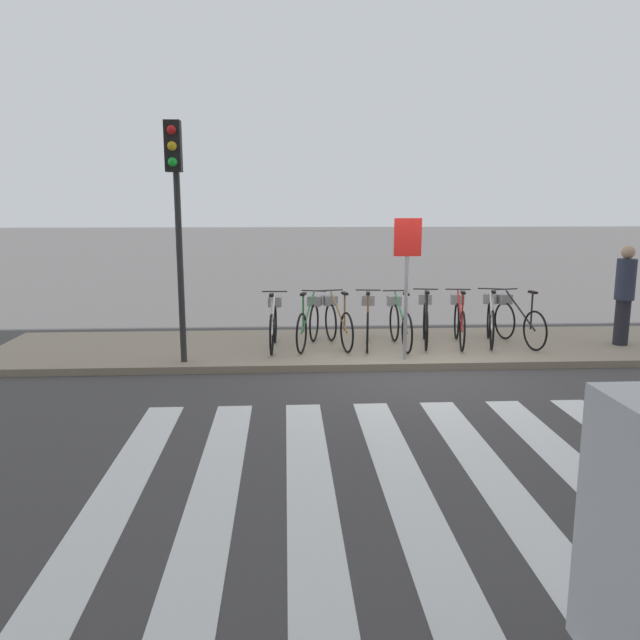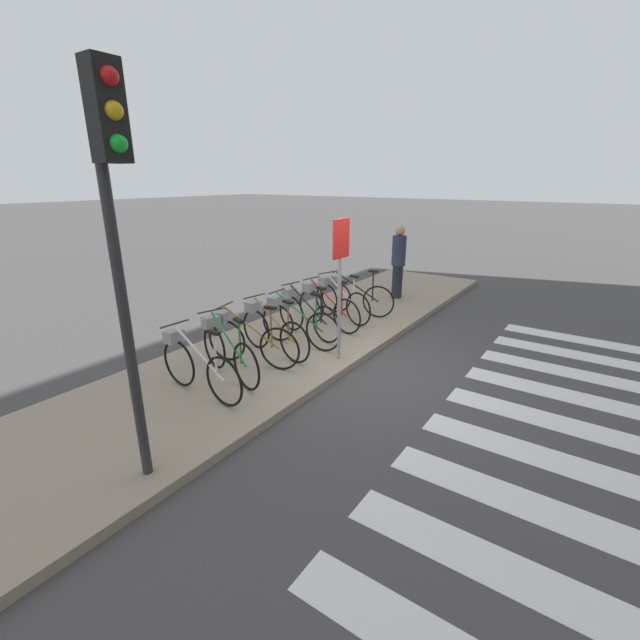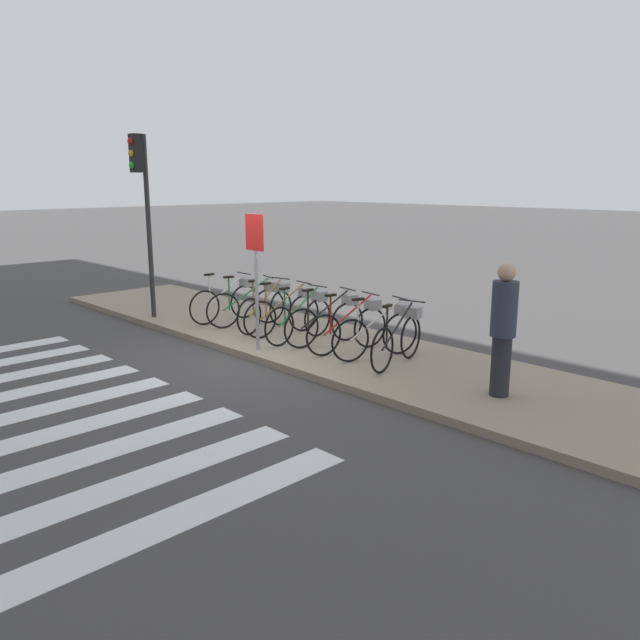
{
  "view_description": "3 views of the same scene",
  "coord_description": "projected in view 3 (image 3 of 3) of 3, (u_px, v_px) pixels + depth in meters",
  "views": [
    {
      "loc": [
        -2.02,
        -9.57,
        2.66
      ],
      "look_at": [
        -1.45,
        0.49,
        0.76
      ],
      "focal_mm": 35.0,
      "sensor_mm": 36.0,
      "label": 1
    },
    {
      "loc": [
        -5.7,
        -3.21,
        3.0
      ],
      "look_at": [
        -0.25,
        0.55,
        0.8
      ],
      "focal_mm": 24.0,
      "sensor_mm": 36.0,
      "label": 2
    },
    {
      "loc": [
        8.11,
        -6.14,
        2.95
      ],
      "look_at": [
        0.95,
        0.8,
        0.72
      ],
      "focal_mm": 35.0,
      "sensor_mm": 36.0,
      "label": 3
    }
  ],
  "objects": [
    {
      "name": "parked_bicycle_0",
      "position": [
        229.0,
        299.0,
        12.8
      ],
      "size": [
        0.46,
        1.67,
        1.03
      ],
      "color": "black",
      "rests_on": "sidewalk"
    },
    {
      "name": "parked_bicycle_2",
      "position": [
        268.0,
        306.0,
        12.08
      ],
      "size": [
        0.53,
        1.64,
        1.03
      ],
      "color": "black",
      "rests_on": "sidewalk"
    },
    {
      "name": "pedestrian",
      "position": [
        503.0,
        327.0,
        8.21
      ],
      "size": [
        0.34,
        0.34,
        1.8
      ],
      "color": "#23232D",
      "rests_on": "sidewalk"
    },
    {
      "name": "traffic_light",
      "position": [
        142.0,
        188.0,
        12.62
      ],
      "size": [
        0.24,
        0.4,
        3.74
      ],
      "color": "#2D2D2D",
      "rests_on": "sidewalk"
    },
    {
      "name": "parked_bicycle_1",
      "position": [
        250.0,
        303.0,
        12.4
      ],
      "size": [
        0.59,
        1.62,
        1.03
      ],
      "color": "black",
      "rests_on": "sidewalk"
    },
    {
      "name": "parked_bicycle_6",
      "position": [
        352.0,
        325.0,
        10.52
      ],
      "size": [
        0.47,
        1.66,
        1.03
      ],
      "color": "black",
      "rests_on": "sidewalk"
    },
    {
      "name": "parked_bicycle_8",
      "position": [
        400.0,
        336.0,
        9.76
      ],
      "size": [
        0.52,
        1.65,
        1.03
      ],
      "color": "black",
      "rests_on": "sidewalk"
    },
    {
      "name": "parked_bicycle_5",
      "position": [
        329.0,
        319.0,
        10.98
      ],
      "size": [
        0.49,
        1.65,
        1.03
      ],
      "color": "black",
      "rests_on": "sidewalk"
    },
    {
      "name": "ground_plane",
      "position": [
        247.0,
        360.0,
        10.5
      ],
      "size": [
        120.0,
        120.0,
        0.0
      ],
      "primitive_type": "plane",
      "color": "#423F3F"
    },
    {
      "name": "sign_post",
      "position": [
        255.0,
        259.0,
        10.37
      ],
      "size": [
        0.44,
        0.07,
        2.3
      ],
      "color": "#99999E",
      "rests_on": "sidewalk"
    },
    {
      "name": "parked_bicycle_7",
      "position": [
        381.0,
        331.0,
        10.13
      ],
      "size": [
        0.58,
        1.63,
        1.03
      ],
      "color": "black",
      "rests_on": "sidewalk"
    },
    {
      "name": "parked_bicycle_3",
      "position": [
        286.0,
        311.0,
        11.68
      ],
      "size": [
        0.46,
        1.66,
        1.03
      ],
      "color": "black",
      "rests_on": "sidewalk"
    },
    {
      "name": "parked_bicycle_4",
      "position": [
        303.0,
        316.0,
        11.23
      ],
      "size": [
        0.46,
        1.67,
        1.03
      ],
      "color": "black",
      "rests_on": "sidewalk"
    },
    {
      "name": "sidewalk",
      "position": [
        308.0,
        342.0,
        11.45
      ],
      "size": [
        14.35,
        2.83,
        0.12
      ],
      "color": "gray",
      "rests_on": "ground_plane"
    }
  ]
}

